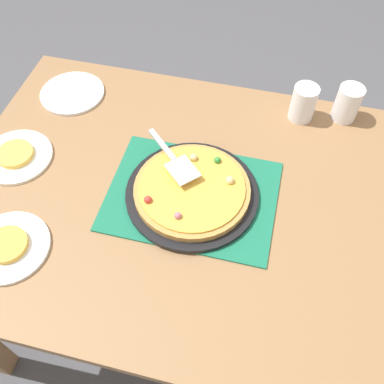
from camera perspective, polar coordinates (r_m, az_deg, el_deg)
ground_plane at (r=1.90m, az=-0.00°, el=-13.79°), size 8.00×8.00×0.00m
dining_table at (r=1.33m, az=-0.00°, el=-3.28°), size 1.40×1.00×0.75m
placemat at (r=1.23m, az=-0.00°, el=-0.46°), size 0.48×0.36×0.01m
pizza_pan at (r=1.23m, az=-0.00°, el=-0.19°), size 0.38×0.38×0.01m
pizza at (r=1.21m, az=0.01°, el=0.38°), size 0.33×0.33×0.04m
plate_near_left at (r=1.43m, az=-22.29°, el=4.36°), size 0.22×0.22×0.01m
plate_far_right at (r=1.24m, az=-23.20°, el=-6.75°), size 0.22×0.22×0.01m
plate_side at (r=1.58m, az=-15.60°, el=12.53°), size 0.22×0.22×0.01m
served_slice_left at (r=1.42m, az=-22.45°, el=4.70°), size 0.11×0.11×0.02m
served_slice_right at (r=1.23m, az=-23.39°, el=-6.45°), size 0.11×0.11×0.02m
cup_near at (r=1.45m, az=14.58°, el=11.38°), size 0.08×0.08×0.12m
cup_far at (r=1.49m, az=19.94°, el=11.02°), size 0.08×0.08×0.12m
pizza_server at (r=1.24m, az=-2.43°, el=4.38°), size 0.20×0.19×0.01m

